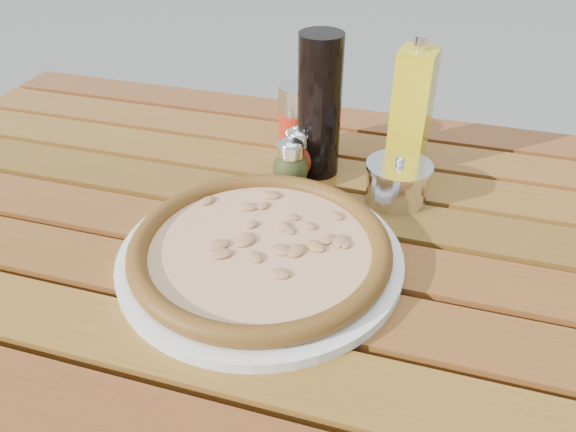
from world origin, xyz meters
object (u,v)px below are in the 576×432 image
(table, at_px, (284,285))
(plate, at_px, (261,257))
(dark_bottle, at_px, (319,107))
(pepper_shaker, at_px, (299,153))
(parmesan_tin, at_px, (398,181))
(olive_oil_cruet, at_px, (412,109))
(pizza, at_px, (260,247))
(soda_can, at_px, (299,121))
(oregano_shaker, at_px, (290,164))

(table, distance_m, plate, 0.10)
(table, xyz_separation_m, dark_bottle, (-0.00, 0.20, 0.19))
(plate, height_order, pepper_shaker, pepper_shaker)
(dark_bottle, height_order, parmesan_tin, dark_bottle)
(plate, distance_m, olive_oil_cruet, 0.35)
(table, distance_m, pizza, 0.11)
(pizza, height_order, dark_bottle, dark_bottle)
(soda_can, bearing_deg, pizza, -83.66)
(pizza, relative_size, pepper_shaker, 4.67)
(table, bearing_deg, plate, -110.45)
(pepper_shaker, height_order, oregano_shaker, same)
(table, xyz_separation_m, pepper_shaker, (-0.03, 0.18, 0.11))
(table, bearing_deg, soda_can, 101.30)
(pepper_shaker, distance_m, oregano_shaker, 0.04)
(plate, xyz_separation_m, pepper_shaker, (-0.01, 0.22, 0.03))
(table, relative_size, soda_can, 11.67)
(dark_bottle, distance_m, soda_can, 0.08)
(plate, bearing_deg, soda_can, 96.34)
(pizza, xyz_separation_m, soda_can, (-0.03, 0.29, 0.04))
(pepper_shaker, bearing_deg, pizza, -86.59)
(soda_can, bearing_deg, oregano_shaker, -80.76)
(table, height_order, dark_bottle, dark_bottle)
(olive_oil_cruet, bearing_deg, pepper_shaker, -152.68)
(pepper_shaker, relative_size, olive_oil_cruet, 0.39)
(pizza, distance_m, oregano_shaker, 0.19)
(pizza, height_order, olive_oil_cruet, olive_oil_cruet)
(pizza, height_order, oregano_shaker, oregano_shaker)
(oregano_shaker, distance_m, olive_oil_cruet, 0.21)
(dark_bottle, relative_size, parmesan_tin, 2.18)
(table, xyz_separation_m, oregano_shaker, (-0.03, 0.14, 0.11))
(pepper_shaker, xyz_separation_m, parmesan_tin, (0.16, -0.03, -0.01))
(pepper_shaker, distance_m, soda_can, 0.07)
(table, bearing_deg, olive_oil_cruet, 63.75)
(plate, height_order, dark_bottle, dark_bottle)
(soda_can, height_order, olive_oil_cruet, olive_oil_cruet)
(oregano_shaker, bearing_deg, parmesan_tin, 3.56)
(olive_oil_cruet, xyz_separation_m, parmesan_tin, (0.00, -0.11, -0.07))
(plate, height_order, parmesan_tin, parmesan_tin)
(pepper_shaker, xyz_separation_m, oregano_shaker, (-0.00, -0.04, 0.00))
(plate, distance_m, pepper_shaker, 0.23)
(oregano_shaker, height_order, olive_oil_cruet, olive_oil_cruet)
(plate, height_order, pizza, pizza)
(pizza, relative_size, soda_can, 3.19)
(plate, height_order, olive_oil_cruet, olive_oil_cruet)
(dark_bottle, bearing_deg, plate, -92.99)
(dark_bottle, xyz_separation_m, olive_oil_cruet, (0.13, 0.06, -0.01))
(dark_bottle, bearing_deg, pepper_shaker, -142.09)
(oregano_shaker, height_order, soda_can, soda_can)
(plate, xyz_separation_m, parmesan_tin, (0.14, 0.19, 0.02))
(olive_oil_cruet, height_order, parmesan_tin, olive_oil_cruet)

